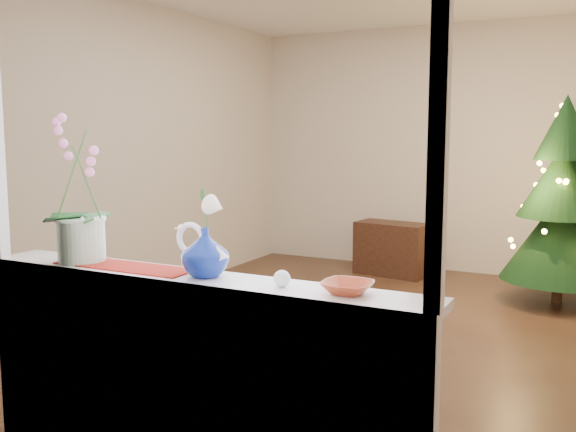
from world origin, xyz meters
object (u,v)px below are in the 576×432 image
orchid_pot (79,189)px  swan (201,251)px  amber_dish (347,288)px  xmas_tree (562,201)px  side_table (392,249)px  paperweight (282,279)px  blue_vase (205,249)px

orchid_pot → swan: size_ratio=2.72×
amber_dish → xmas_tree: size_ratio=0.09×
swan → xmas_tree: size_ratio=0.14×
swan → side_table: (-0.55, 4.36, -0.74)m
paperweight → xmas_tree: 4.00m
amber_dish → swan: bearing=-179.1°
blue_vase → xmas_tree: xmas_tree is taller
side_table → orchid_pot: bearing=-83.9°
paperweight → amber_dish: paperweight is taller
blue_vase → orchid_pot: bearing=-179.6°
swan → side_table: swan is taller
amber_dish → side_table: 4.57m
swan → xmas_tree: bearing=75.0°
blue_vase → amber_dish: size_ratio=1.47×
orchid_pot → paperweight: bearing=-0.6°
orchid_pot → xmas_tree: (1.84, 3.92, -0.34)m
orchid_pot → swan: (0.69, -0.00, -0.24)m
blue_vase → xmas_tree: (1.14, 3.92, -0.11)m
swan → paperweight: size_ratio=3.76×
orchid_pot → paperweight: size_ratio=10.26×
amber_dish → side_table: amber_dish is taller
side_table → blue_vase: bearing=-74.6°
swan → paperweight: swan is taller
blue_vase → side_table: bearing=97.4°
swan → side_table: 4.46m
side_table → amber_dish: bearing=-66.4°
paperweight → xmas_tree: xmas_tree is taller
paperweight → blue_vase: bearing=177.6°
swan → blue_vase: (0.02, 0.01, 0.01)m
blue_vase → xmas_tree: bearing=73.8°
swan → blue_vase: size_ratio=1.06×
blue_vase → side_table: (-0.56, 4.36, -0.76)m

